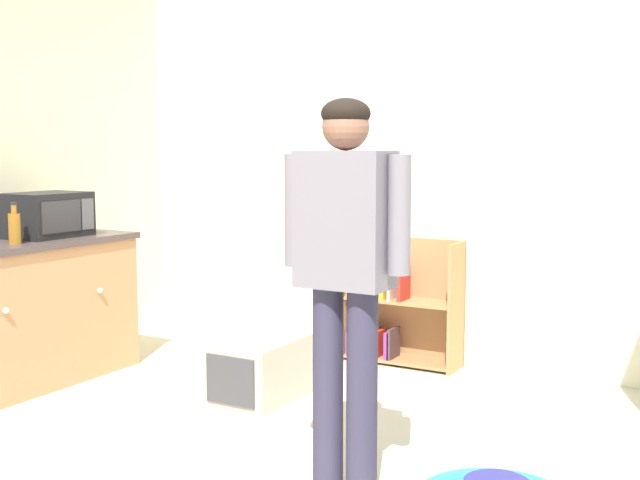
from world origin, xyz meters
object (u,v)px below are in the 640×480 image
at_px(microwave, 47,215).
at_px(bookshelf, 395,308).
at_px(amber_bottle, 15,227).
at_px(pet_carrier, 258,369).
at_px(standing_person, 345,262).

bearing_deg(microwave, bookshelf, 38.49).
bearing_deg(amber_bottle, bookshelf, 47.30).
bearing_deg(bookshelf, pet_carrier, -106.57).
bearing_deg(pet_carrier, standing_person, -40.69).
height_order(bookshelf, amber_bottle, amber_bottle).
distance_m(bookshelf, standing_person, 2.27).
distance_m(bookshelf, amber_bottle, 2.49).
bearing_deg(microwave, pet_carrier, 9.80).
bearing_deg(pet_carrier, microwave, -170.20).
xyz_separation_m(standing_person, pet_carrier, (-1.05, 0.91, -0.82)).
distance_m(pet_carrier, microwave, 1.68).
height_order(bookshelf, standing_person, standing_person).
distance_m(pet_carrier, amber_bottle, 1.64).
relative_size(pet_carrier, amber_bottle, 2.24).
bearing_deg(microwave, standing_person, -14.91).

